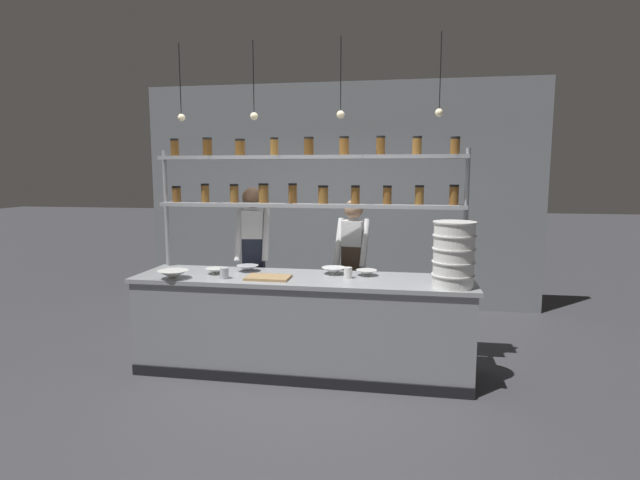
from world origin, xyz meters
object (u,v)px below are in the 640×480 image
at_px(chef_center, 353,263).
at_px(prep_bowl_center_back, 173,275).
at_px(container_stack, 454,254).
at_px(cutting_board, 268,277).
at_px(serving_cup_by_board, 224,273).
at_px(serving_cup_front, 348,273).
at_px(chef_left, 254,256).
at_px(prep_bowl_far_left, 216,271).
at_px(prep_bowl_near_right, 248,268).
at_px(prep_bowl_center_front, 366,273).
at_px(prep_bowl_near_left, 334,271).
at_px(spice_shelf_unit, 308,185).

height_order(chef_center, prep_bowl_center_back, chef_center).
xyz_separation_m(container_stack, prep_bowl_center_back, (-2.51, -0.09, -0.25)).
distance_m(cutting_board, serving_cup_by_board, 0.41).
bearing_deg(serving_cup_front, chef_left, 153.96).
bearing_deg(prep_bowl_center_back, chef_left, 57.77).
height_order(chef_left, cutting_board, chef_left).
xyz_separation_m(cutting_board, serving_cup_front, (0.72, 0.16, 0.04)).
bearing_deg(serving_cup_by_board, serving_cup_front, 10.88).
bearing_deg(chef_center, prep_bowl_center_back, -134.44).
xyz_separation_m(container_stack, serving_cup_by_board, (-2.05, -0.01, -0.23)).
height_order(container_stack, prep_bowl_far_left, container_stack).
distance_m(prep_bowl_near_right, serving_cup_front, 1.03).
distance_m(container_stack, serving_cup_front, 0.98).
distance_m(prep_bowl_center_front, prep_bowl_far_left, 1.45).
bearing_deg(chef_left, prep_bowl_center_front, -24.41).
height_order(chef_center, serving_cup_front, chef_center).
xyz_separation_m(prep_bowl_near_left, prep_bowl_center_back, (-1.43, -0.46, 0.01)).
xyz_separation_m(prep_bowl_near_left, serving_cup_by_board, (-0.97, -0.38, 0.02)).
distance_m(prep_bowl_center_front, serving_cup_by_board, 1.33).
distance_m(chef_center, prep_bowl_center_back, 1.90).
distance_m(chef_center, cutting_board, 1.17).
bearing_deg(prep_bowl_center_front, serving_cup_by_board, -164.34).
relative_size(prep_bowl_center_front, prep_bowl_near_right, 0.92).
xyz_separation_m(spice_shelf_unit, prep_bowl_center_front, (0.60, -0.16, -0.82)).
bearing_deg(prep_bowl_center_back, prep_bowl_far_left, 41.79).
bearing_deg(prep_bowl_center_back, spice_shelf_unit, 27.74).
height_order(chef_left, container_stack, chef_left).
height_order(chef_left, serving_cup_by_board, chef_left).
bearing_deg(prep_bowl_near_left, prep_bowl_center_front, -3.58).
bearing_deg(chef_left, container_stack, -27.48).
bearing_deg(spice_shelf_unit, prep_bowl_near_left, -27.38).
distance_m(prep_bowl_center_back, serving_cup_front, 1.62).
bearing_deg(prep_bowl_center_front, serving_cup_front, -138.01).
xyz_separation_m(spice_shelf_unit, prep_bowl_center_back, (-1.15, -0.61, -0.81)).
bearing_deg(spice_shelf_unit, serving_cup_by_board, -142.72).
height_order(chef_center, cutting_board, chef_center).
bearing_deg(cutting_board, serving_cup_front, 12.17).
bearing_deg(chef_center, serving_cup_by_board, -126.73).
bearing_deg(spice_shelf_unit, prep_bowl_center_front, -15.41).
bearing_deg(serving_cup_front, prep_bowl_center_back, -169.37).
height_order(cutting_board, prep_bowl_center_front, prep_bowl_center_front).
height_order(prep_bowl_near_right, prep_bowl_far_left, prep_bowl_near_right).
relative_size(chef_center, prep_bowl_center_front, 8.06).
xyz_separation_m(prep_bowl_near_left, prep_bowl_near_right, (-0.86, -0.01, -0.00)).
distance_m(chef_center, serving_cup_front, 0.79).
distance_m(chef_left, serving_cup_front, 1.19).
xyz_separation_m(cutting_board, prep_bowl_far_left, (-0.56, 0.13, 0.01)).
bearing_deg(spice_shelf_unit, chef_center, 50.02).
bearing_deg(serving_cup_by_board, chef_left, 85.88).
bearing_deg(serving_cup_front, prep_bowl_near_left, 133.83).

